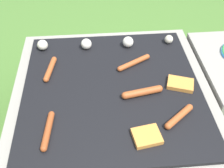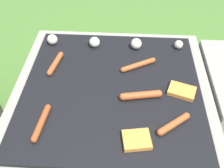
# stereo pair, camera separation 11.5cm
# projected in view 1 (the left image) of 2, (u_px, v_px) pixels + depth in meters

# --- Properties ---
(ground_plane) EXTENTS (14.00, 14.00, 0.00)m
(ground_plane) POSITION_uv_depth(u_px,v_px,m) (112.00, 134.00, 1.43)
(ground_plane) COLOR #47702D
(grill) EXTENTS (0.89, 0.89, 0.37)m
(grill) POSITION_uv_depth(u_px,v_px,m) (112.00, 113.00, 1.30)
(grill) COLOR gray
(grill) RESTS_ON ground_plane
(sausage_mid_left) EXTENTS (0.18, 0.06, 0.03)m
(sausage_mid_left) POSITION_uv_depth(u_px,v_px,m) (142.00, 92.00, 1.13)
(sausage_mid_left) COLOR #A34C23
(sausage_mid_left) RESTS_ON grill
(sausage_mid_right) EXTENTS (0.05, 0.17, 0.03)m
(sausage_mid_right) POSITION_uv_depth(u_px,v_px,m) (50.00, 69.00, 1.23)
(sausage_mid_right) COLOR #A34C23
(sausage_mid_right) RESTS_ON grill
(sausage_front_center) EXTENTS (0.17, 0.10, 0.02)m
(sausage_front_center) POSITION_uv_depth(u_px,v_px,m) (134.00, 63.00, 1.27)
(sausage_front_center) COLOR #A34C23
(sausage_front_center) RESTS_ON grill
(sausage_back_left) EXTENTS (0.04, 0.18, 0.03)m
(sausage_back_left) POSITION_uv_depth(u_px,v_px,m) (48.00, 130.00, 0.99)
(sausage_back_left) COLOR #93421E
(sausage_back_left) RESTS_ON grill
(sausage_back_center) EXTENTS (0.14, 0.11, 0.03)m
(sausage_back_center) POSITION_uv_depth(u_px,v_px,m) (179.00, 116.00, 1.04)
(sausage_back_center) COLOR #A34C23
(sausage_back_center) RESTS_ON grill
(bread_slice_right) EXTENTS (0.11, 0.10, 0.02)m
(bread_slice_right) POSITION_uv_depth(u_px,v_px,m) (147.00, 136.00, 0.98)
(bread_slice_right) COLOR #D18438
(bread_slice_right) RESTS_ON grill
(bread_slice_center) EXTENTS (0.13, 0.11, 0.02)m
(bread_slice_center) POSITION_uv_depth(u_px,v_px,m) (180.00, 84.00, 1.17)
(bread_slice_center) COLOR #D18438
(bread_slice_center) RESTS_ON grill
(mushroom_row) EXTENTS (0.71, 0.07, 0.06)m
(mushroom_row) POSITION_uv_depth(u_px,v_px,m) (100.00, 43.00, 1.35)
(mushroom_row) COLOR beige
(mushroom_row) RESTS_ON grill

